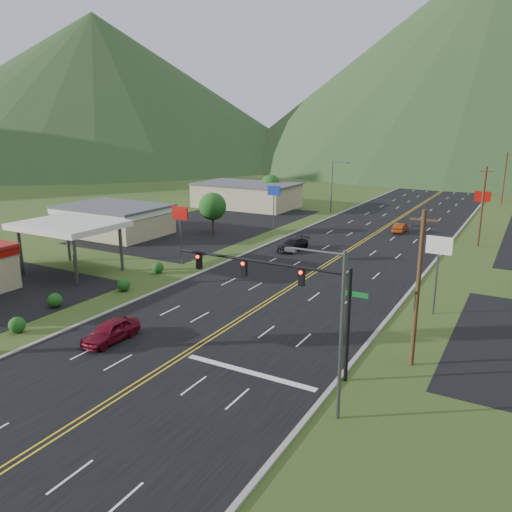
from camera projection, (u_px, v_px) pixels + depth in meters
The scene contains 22 objects.
ground at pixel (26, 456), 23.03m from camera, with size 500.00×500.00×0.00m, color #274017.
road at pixel (26, 456), 23.03m from camera, with size 20.00×460.00×0.04m, color black.
traffic_signal at pixel (286, 286), 30.42m from camera, with size 13.10×0.43×7.00m.
streetlight_east at pixel (336, 324), 24.86m from camera, with size 3.28×0.25×9.00m.
streetlight_west at pixel (333, 183), 86.30m from camera, with size 3.28×0.25×9.00m.
gas_canopy at pixel (69, 226), 50.78m from camera, with size 10.00×8.00×5.30m.
building_west_mid at pixel (113, 218), 69.68m from camera, with size 14.40×10.40×4.10m.
building_west_far at pixel (247, 195), 93.09m from camera, with size 18.40×11.40×4.50m.
pole_sign_west_a at pixel (180, 219), 53.70m from camera, with size 2.00×0.18×6.40m.
pole_sign_west_b at pixel (274, 195), 72.25m from camera, with size 2.00×0.18×6.40m.
pole_sign_east_a at pixel (439, 253), 39.22m from camera, with size 2.00×0.18×6.40m.
pole_sign_east_b at pixel (482, 201), 66.21m from camera, with size 2.00×0.18×6.40m.
tree_west_a at pixel (213, 206), 69.49m from camera, with size 3.84×3.84×5.82m.
tree_west_b at pixel (271, 185), 94.63m from camera, with size 3.84×3.84×5.82m.
utility_pole_a at pixel (418, 288), 30.53m from camera, with size 1.60×0.28×10.00m.
utility_pole_b at pixel (482, 206), 61.74m from camera, with size 1.60×0.28×10.00m.
utility_pole_c at pixel (504, 178), 95.48m from camera, with size 1.60×0.28×10.00m.
mountain_n at pixel (500, 54), 197.86m from camera, with size 220.00×220.00×85.00m, color #233719.
mountain_nw at pixel (97, 89), 211.06m from camera, with size 190.00×190.00×60.00m, color #233719.
car_red_near at pixel (111, 331), 35.05m from camera, with size 1.81×4.51×1.54m, color maroon.
car_dark_mid at pixel (293, 245), 60.73m from camera, with size 2.00×4.91×1.42m, color black.
car_red_far at pixel (401, 228), 71.09m from camera, with size 1.40×4.02×1.32m, color maroon.
Camera 1 is at (19.07, -12.17, 14.77)m, focal length 35.00 mm.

